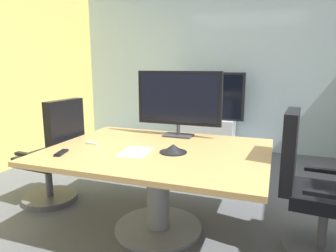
% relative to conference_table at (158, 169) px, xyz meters
% --- Properties ---
extents(ground_plane, '(6.82, 6.82, 0.00)m').
position_rel_conference_table_xyz_m(ground_plane, '(0.15, 0.03, -0.56)').
color(ground_plane, '#515459').
extents(wall_back_glass_partition, '(5.45, 0.10, 2.86)m').
position_rel_conference_table_xyz_m(wall_back_glass_partition, '(0.15, 2.94, 0.87)').
color(wall_back_glass_partition, '#9EB2B7').
rests_on(wall_back_glass_partition, ground).
extents(conference_table, '(1.80, 1.38, 0.73)m').
position_rel_conference_table_xyz_m(conference_table, '(0.00, 0.00, 0.00)').
color(conference_table, '#B2894C').
rests_on(conference_table, ground).
extents(office_chair_left, '(0.61, 0.59, 1.09)m').
position_rel_conference_table_xyz_m(office_chair_left, '(-1.20, 0.14, -0.10)').
color(office_chair_left, '#4C4C51').
rests_on(office_chair_left, ground).
extents(office_chair_right, '(0.61, 0.59, 1.09)m').
position_rel_conference_table_xyz_m(office_chair_right, '(1.20, 0.10, -0.10)').
color(office_chair_right, '#4C4C51').
rests_on(office_chair_right, ground).
extents(tv_monitor, '(0.84, 0.18, 0.64)m').
position_rel_conference_table_xyz_m(tv_monitor, '(0.02, 0.52, 0.53)').
color(tv_monitor, '#333338').
rests_on(tv_monitor, conference_table).
extents(wall_display_unit, '(1.20, 0.36, 1.31)m').
position_rel_conference_table_xyz_m(wall_display_unit, '(-0.16, 2.58, -0.11)').
color(wall_display_unit, '#B7BABC').
rests_on(wall_display_unit, ground).
extents(conference_phone, '(0.22, 0.22, 0.07)m').
position_rel_conference_table_xyz_m(conference_phone, '(0.15, -0.06, 0.20)').
color(conference_phone, black).
rests_on(conference_phone, conference_table).
extents(remote_control, '(0.09, 0.18, 0.02)m').
position_rel_conference_table_xyz_m(remote_control, '(-0.67, -0.39, 0.18)').
color(remote_control, black).
rests_on(remote_control, conference_table).
extents(whiteboard_marker, '(0.13, 0.05, 0.02)m').
position_rel_conference_table_xyz_m(whiteboard_marker, '(-0.60, -0.06, 0.18)').
color(whiteboard_marker, silver).
rests_on(whiteboard_marker, conference_table).
extents(paper_notepad, '(0.24, 0.32, 0.01)m').
position_rel_conference_table_xyz_m(paper_notepad, '(-0.13, -0.16, 0.18)').
color(paper_notepad, white).
rests_on(paper_notepad, conference_table).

